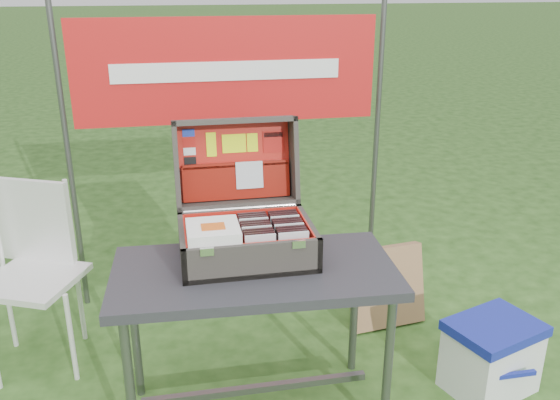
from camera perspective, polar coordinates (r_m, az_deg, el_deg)
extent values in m
cube|color=#29292E|center=(2.34, -2.47, -7.01)|extent=(1.13, 0.61, 0.04)
cylinder|color=#59595B|center=(2.34, -14.15, -17.90)|extent=(0.04, 0.04, 0.65)
cylinder|color=#59595B|center=(2.46, 10.36, -15.36)|extent=(0.04, 0.04, 0.65)
cylinder|color=#59595B|center=(2.69, -13.78, -12.18)|extent=(0.04, 0.04, 0.65)
cylinder|color=#59595B|center=(2.80, 7.17, -10.31)|extent=(0.04, 0.04, 0.65)
cube|color=#59595B|center=(2.65, -2.28, -17.68)|extent=(0.96, 0.03, 0.03)
cube|color=#49443D|center=(2.41, -3.20, -5.35)|extent=(0.53, 0.38, 0.02)
cube|color=#49443D|center=(2.23, -2.58, -5.94)|extent=(0.53, 0.02, 0.14)
cube|color=#49443D|center=(2.55, -3.79, -2.38)|extent=(0.53, 0.02, 0.14)
cube|color=#49443D|center=(2.37, -9.37, -4.49)|extent=(0.02, 0.38, 0.14)
cube|color=#49443D|center=(2.43, 2.76, -3.56)|extent=(0.02, 0.38, 0.14)
cube|color=red|center=(2.41, -3.20, -5.07)|extent=(0.49, 0.34, 0.01)
cube|color=silver|center=(2.17, -7.04, -4.97)|extent=(0.05, 0.01, 0.03)
cube|color=silver|center=(2.22, 1.82, -4.27)|extent=(0.05, 0.01, 0.03)
cylinder|color=silver|center=(2.53, -3.86, -0.81)|extent=(0.48, 0.02, 0.02)
cube|color=#49443D|center=(2.63, -4.40, 3.77)|extent=(0.53, 0.09, 0.38)
cube|color=#49443D|center=(2.56, -4.45, 7.62)|extent=(0.53, 0.14, 0.05)
cube|color=#49443D|center=(2.60, -4.06, -0.30)|extent=(0.53, 0.14, 0.05)
cube|color=#49443D|center=(2.56, -9.94, 3.27)|extent=(0.02, 0.21, 0.40)
cube|color=#49443D|center=(2.61, 1.33, 3.95)|extent=(0.02, 0.21, 0.40)
cube|color=red|center=(2.62, -4.37, 3.74)|extent=(0.49, 0.07, 0.33)
cube|color=red|center=(2.23, -2.64, -5.55)|extent=(0.49, 0.01, 0.12)
cube|color=red|center=(2.53, -3.75, -2.28)|extent=(0.49, 0.01, 0.12)
cube|color=red|center=(2.37, -9.06, -4.24)|extent=(0.01, 0.34, 0.12)
cube|color=red|center=(2.42, 2.46, -3.36)|extent=(0.01, 0.34, 0.12)
cube|color=#740E05|center=(2.61, -4.23, 1.78)|extent=(0.47, 0.06, 0.16)
cube|color=#740E05|center=(2.60, -4.29, 3.42)|extent=(0.46, 0.02, 0.02)
cube|color=silver|center=(2.60, -2.96, 2.42)|extent=(0.12, 0.03, 0.12)
cube|color=#1933B2|center=(2.59, -8.81, 6.40)|extent=(0.05, 0.01, 0.03)
cube|color=#AF120C|center=(2.59, -8.75, 5.52)|extent=(0.05, 0.01, 0.03)
cube|color=white|center=(2.60, -8.70, 4.64)|extent=(0.05, 0.01, 0.03)
cube|color=black|center=(2.60, -8.64, 3.76)|extent=(0.05, 0.01, 0.03)
cube|color=#DEFB0A|center=(2.60, -6.63, 5.32)|extent=(0.04, 0.02, 0.10)
cube|color=#DEFB0A|center=(2.61, -4.44, 5.45)|extent=(0.10, 0.02, 0.08)
cube|color=#DEFB0A|center=(2.62, -2.68, 5.55)|extent=(0.05, 0.02, 0.08)
cube|color=#AF120C|center=(2.63, -0.62, 5.66)|extent=(0.09, 0.02, 0.09)
cube|color=black|center=(2.63, -0.65, 6.31)|extent=(0.09, 0.01, 0.02)
cube|color=silver|center=(2.25, -1.89, -4.95)|extent=(0.12, 0.01, 0.13)
cube|color=black|center=(2.27, -1.97, -4.73)|extent=(0.12, 0.01, 0.13)
cube|color=black|center=(2.29, -2.05, -4.50)|extent=(0.12, 0.01, 0.13)
cube|color=black|center=(2.31, -2.14, -4.29)|extent=(0.12, 0.01, 0.13)
cube|color=silver|center=(2.33, -2.22, -4.07)|extent=(0.12, 0.01, 0.13)
cube|color=black|center=(2.35, -2.30, -3.86)|extent=(0.12, 0.01, 0.13)
cube|color=black|center=(2.36, -2.37, -3.66)|extent=(0.12, 0.01, 0.13)
cube|color=black|center=(2.38, -2.45, -3.45)|extent=(0.12, 0.01, 0.13)
cube|color=silver|center=(2.40, -2.53, -3.25)|extent=(0.12, 0.01, 0.13)
cube|color=black|center=(2.42, -2.60, -3.06)|extent=(0.12, 0.01, 0.13)
cube|color=black|center=(2.44, -2.67, -2.86)|extent=(0.12, 0.01, 0.13)
cube|color=black|center=(2.46, -2.75, -2.67)|extent=(0.12, 0.01, 0.13)
cube|color=silver|center=(2.27, 1.32, -4.68)|extent=(0.12, 0.01, 0.13)
cube|color=black|center=(2.29, 1.20, -4.46)|extent=(0.12, 0.01, 0.13)
cube|color=black|center=(2.31, 1.10, -4.25)|extent=(0.12, 0.01, 0.13)
cube|color=black|center=(2.33, 0.99, -4.04)|extent=(0.12, 0.01, 0.13)
cube|color=silver|center=(2.35, 0.88, -3.83)|extent=(0.12, 0.01, 0.13)
cube|color=black|center=(2.37, 0.78, -3.62)|extent=(0.12, 0.01, 0.13)
cube|color=black|center=(2.38, 0.68, -3.42)|extent=(0.12, 0.01, 0.13)
cube|color=black|center=(2.40, 0.58, -3.22)|extent=(0.12, 0.01, 0.13)
cube|color=silver|center=(2.42, 0.48, -3.02)|extent=(0.12, 0.01, 0.13)
cube|color=black|center=(2.44, 0.38, -2.83)|extent=(0.12, 0.01, 0.13)
cube|color=black|center=(2.46, 0.28, -2.64)|extent=(0.12, 0.01, 0.13)
cube|color=black|center=(2.48, 0.19, -2.45)|extent=(0.12, 0.01, 0.13)
cube|color=white|center=(2.28, -6.45, -3.35)|extent=(0.20, 0.20, 0.00)
cube|color=white|center=(2.28, -6.45, -3.24)|extent=(0.20, 0.20, 0.00)
cube|color=white|center=(2.27, -6.46, -3.12)|extent=(0.20, 0.20, 0.00)
cube|color=white|center=(2.27, -6.46, -3.01)|extent=(0.20, 0.20, 0.00)
cube|color=white|center=(2.27, -6.47, -2.89)|extent=(0.20, 0.20, 0.00)
cube|color=white|center=(2.27, -6.47, -2.77)|extent=(0.20, 0.20, 0.00)
cube|color=white|center=(2.27, -6.48, -2.66)|extent=(0.20, 0.20, 0.00)
cube|color=white|center=(2.26, -6.48, -2.54)|extent=(0.20, 0.20, 0.00)
cube|color=#D85919|center=(2.25, -6.47, -2.55)|extent=(0.09, 0.07, 0.00)
cube|color=white|center=(2.91, 19.59, -14.35)|extent=(0.44, 0.38, 0.29)
cube|color=navy|center=(2.82, 20.01, -11.50)|extent=(0.46, 0.41, 0.05)
cube|color=navy|center=(2.78, 21.32, -15.44)|extent=(0.23, 0.02, 0.02)
cube|color=silver|center=(2.99, -22.76, -7.13)|extent=(0.52, 0.52, 0.03)
cube|color=silver|center=(3.07, -22.69, -1.89)|extent=(0.38, 0.19, 0.42)
cylinder|color=silver|center=(2.92, -19.45, -12.41)|extent=(0.02, 0.02, 0.45)
cylinder|color=silver|center=(3.28, -24.60, -9.37)|extent=(0.02, 0.02, 0.45)
cylinder|color=silver|center=(3.21, -18.68, -9.16)|extent=(0.02, 0.02, 0.45)
cylinder|color=silver|center=(3.04, -19.56, -1.87)|extent=(0.02, 0.02, 0.42)
cube|color=#996443|center=(3.24, 10.20, -8.20)|extent=(0.43, 0.22, 0.43)
cylinder|color=#59595B|center=(3.32, -19.63, 3.52)|extent=(0.03, 0.03, 1.70)
cylinder|color=#59595B|center=(3.48, 9.22, 5.25)|extent=(0.03, 0.03, 1.70)
cube|color=red|center=(3.19, -5.09, 12.29)|extent=(1.60, 0.02, 0.55)
cube|color=white|center=(3.18, -5.07, 12.26)|extent=(1.20, 0.00, 0.10)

